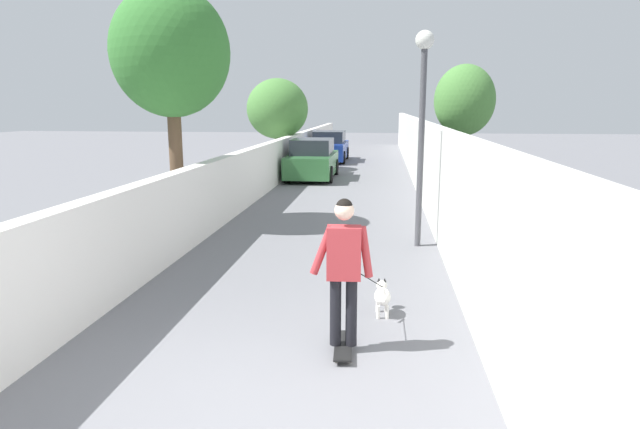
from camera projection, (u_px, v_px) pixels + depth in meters
name	position (u px, v px, depth m)	size (l,w,h in m)	color
ground_plane	(344.00, 189.00, 18.56)	(80.00, 80.00, 0.00)	slate
wall_left	(257.00, 172.00, 16.75)	(48.00, 0.30, 1.57)	silver
fence_right	(426.00, 162.00, 16.10)	(48.00, 0.30, 2.31)	silver
tree_left_near	(277.00, 109.00, 23.27)	(2.65, 2.65, 3.96)	brown
tree_left_mid	(171.00, 54.00, 11.84)	(2.60, 2.60, 5.37)	brown
tree_right_far	(464.00, 101.00, 16.59)	(1.85, 1.85, 4.05)	#473523
lamp_post	(423.00, 101.00, 10.38)	(0.36, 0.36, 4.19)	#4C4C51
skateboard	(343.00, 346.00, 6.22)	(0.81, 0.24, 0.08)	black
person_skateboarder	(344.00, 261.00, 6.02)	(0.24, 0.71, 1.71)	black
dog	(382.00, 295.00, 7.28)	(1.48, 0.57, 1.06)	white
car_near	(312.00, 160.00, 21.04)	(4.07, 1.80, 1.54)	#336B38
car_far	(329.00, 147.00, 27.69)	(4.28, 1.80, 1.54)	navy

